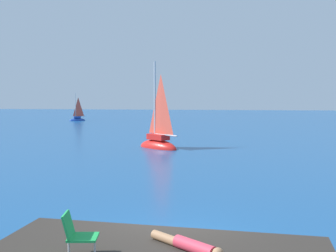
# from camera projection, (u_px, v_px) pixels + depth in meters

# --- Properties ---
(ground_plane) EXTENTS (160.00, 160.00, 0.00)m
(ground_plane) POSITION_uv_depth(u_px,v_px,m) (173.00, 245.00, 10.41)
(ground_plane) COLOR navy
(sailboat_near) EXTENTS (3.30, 3.01, 6.36)m
(sailboat_near) POSITION_uv_depth(u_px,v_px,m) (158.00, 143.00, 28.45)
(sailboat_near) COLOR red
(sailboat_near) RESTS_ON ground
(sailboat_far) EXTENTS (2.16, 1.59, 3.93)m
(sailboat_far) POSITION_uv_depth(u_px,v_px,m) (77.00, 119.00, 55.79)
(sailboat_far) COLOR #193D99
(sailboat_far) RESTS_ON ground
(person_sunbather) EXTENTS (1.44, 1.22, 0.25)m
(person_sunbather) POSITION_uv_depth(u_px,v_px,m) (189.00, 245.00, 7.89)
(person_sunbather) COLOR #DB384C
(person_sunbather) RESTS_ON shore_ledge
(beach_chair) EXTENTS (0.65, 0.55, 0.80)m
(beach_chair) POSITION_uv_depth(u_px,v_px,m) (76.00, 232.00, 7.62)
(beach_chair) COLOR green
(beach_chair) RESTS_ON shore_ledge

